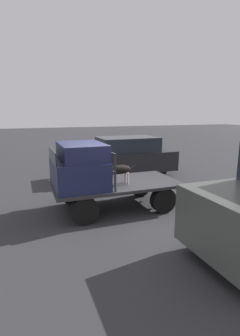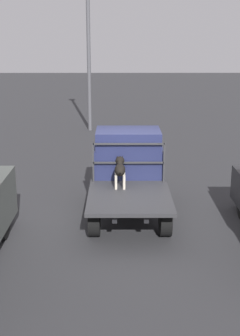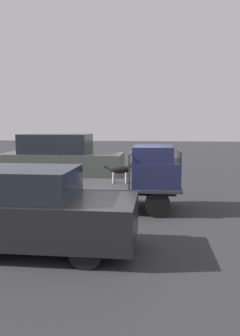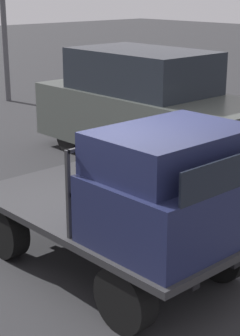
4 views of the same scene
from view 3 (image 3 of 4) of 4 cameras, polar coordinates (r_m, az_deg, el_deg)
name	(u,v)px [view 3 (image 3 of 4)]	position (r m, az deg, el deg)	size (l,w,h in m)	color
ground_plane	(121,209)	(9.82, 0.12, -7.11)	(80.00, 80.00, 0.00)	#2D2D30
flatbed_truck	(121,191)	(9.70, 0.12, -4.01)	(3.49, 1.83, 0.75)	black
truck_cab	(155,166)	(9.52, 6.20, 0.28)	(1.31, 1.71, 1.13)	#1E2347
truck_headboard	(132,163)	(9.54, 2.03, 0.83)	(0.04, 1.71, 0.95)	#2D2D30
dog	(123,169)	(9.79, 0.50, -0.23)	(1.01, 0.25, 0.66)	beige
parked_sedan	(23,209)	(6.79, -16.51, -6.93)	(4.35, 1.71, 1.65)	black
parked_pickup_far	(61,161)	(13.57, -10.22, 1.26)	(4.91, 1.88, 2.11)	black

